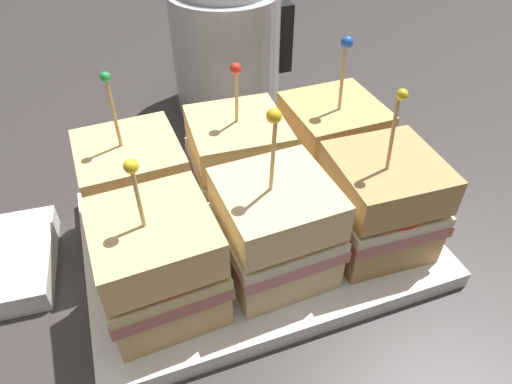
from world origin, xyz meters
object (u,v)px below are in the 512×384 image
object	(u,v)px
sandwich_back_left	(135,187)
sandwich_back_center	(235,162)
sandwich_front_center	(276,230)
sandwich_back_right	(331,144)
sandwich_front_left	(159,264)
sandwich_front_right	(380,203)
serving_platter	(256,236)
kettle_steel	(227,49)

from	to	relation	value
sandwich_back_left	sandwich_back_center	xyz separation A→B (m)	(0.10, 0.00, 0.00)
sandwich_front_center	sandwich_back_right	xyz separation A→B (m)	(0.11, 0.10, 0.00)
sandwich_front_left	sandwich_back_left	size ratio (longest dim) A/B	0.93
sandwich_front_left	sandwich_back_right	size ratio (longest dim) A/B	0.91
sandwich_front_center	sandwich_front_right	xyz separation A→B (m)	(0.11, -0.00, -0.00)
serving_platter	kettle_steel	bearing A→B (deg)	78.25
sandwich_front_center	kettle_steel	bearing A→B (deg)	80.03
sandwich_back_left	sandwich_front_right	bearing A→B (deg)	-25.53
sandwich_front_right	kettle_steel	distance (m)	0.34
sandwich_front_right	sandwich_back_left	world-z (taller)	sandwich_front_right
kettle_steel	sandwich_back_left	bearing A→B (deg)	-125.20
sandwich_front_left	sandwich_back_right	xyz separation A→B (m)	(0.21, 0.11, 0.00)
sandwich_front_center	kettle_steel	world-z (taller)	kettle_steel
sandwich_front_left	sandwich_front_center	world-z (taller)	sandwich_front_center
serving_platter	sandwich_back_center	bearing A→B (deg)	93.31
serving_platter	sandwich_front_center	size ratio (longest dim) A/B	1.96
sandwich_back_center	kettle_steel	distance (m)	0.24
serving_platter	sandwich_back_left	xyz separation A→B (m)	(-0.11, 0.05, 0.06)
sandwich_front_right	sandwich_back_center	size ratio (longest dim) A/B	1.08
serving_platter	sandwich_front_left	distance (m)	0.13
sandwich_back_center	kettle_steel	size ratio (longest dim) A/B	0.81
sandwich_back_center	sandwich_back_right	bearing A→B (deg)	-2.04
sandwich_front_left	sandwich_front_right	bearing A→B (deg)	0.85
sandwich_front_right	sandwich_front_left	bearing A→B (deg)	-179.15
sandwich_front_left	sandwich_back_center	size ratio (longest dim) A/B	0.99
sandwich_back_left	kettle_steel	xyz separation A→B (m)	(0.17, 0.24, 0.02)
sandwich_front_left	sandwich_back_left	bearing A→B (deg)	91.94
sandwich_back_center	serving_platter	bearing A→B (deg)	-86.69
sandwich_front_center	kettle_steel	distance (m)	0.34
sandwich_front_right	sandwich_back_right	distance (m)	0.10
sandwich_front_left	sandwich_back_right	distance (m)	0.23
sandwich_back_left	kettle_steel	bearing A→B (deg)	54.80
kettle_steel	sandwich_front_left	bearing A→B (deg)	-115.59
sandwich_front_center	sandwich_back_left	bearing A→B (deg)	136.88
sandwich_back_center	sandwich_back_right	world-z (taller)	sandwich_back_right
sandwich_back_center	sandwich_back_right	distance (m)	0.11
sandwich_back_center	kettle_steel	xyz separation A→B (m)	(0.06, 0.23, 0.02)
serving_platter	sandwich_front_right	size ratio (longest dim) A/B	1.98
sandwich_back_left	sandwich_back_right	xyz separation A→B (m)	(0.21, 0.00, 0.00)
sandwich_front_left	sandwich_front_center	xyz separation A→B (m)	(0.10, 0.00, 0.00)
sandwich_front_left	kettle_steel	world-z (taller)	kettle_steel
sandwich_front_right	sandwich_back_center	world-z (taller)	sandwich_front_right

